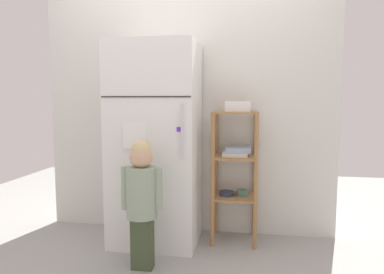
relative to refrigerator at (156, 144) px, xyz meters
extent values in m
plane|color=#999993|center=(0.22, -0.02, -0.85)|extent=(6.00, 6.00, 0.00)
cube|color=silver|center=(0.22, 0.31, 0.25)|extent=(2.67, 0.03, 2.19)
cube|color=white|center=(0.00, 0.00, 0.00)|extent=(0.72, 0.57, 1.69)
cube|color=black|center=(0.00, -0.29, 0.40)|extent=(0.70, 0.01, 0.01)
cylinder|color=silver|center=(0.29, -0.31, 0.14)|extent=(0.02, 0.02, 0.42)
cube|color=white|center=(-0.09, -0.29, 0.10)|extent=(0.18, 0.01, 0.20)
cube|color=blue|center=(-0.05, -0.29, -0.17)|extent=(0.04, 0.02, 0.03)
cube|color=orange|center=(0.00, -0.29, 0.04)|extent=(0.03, 0.01, 0.03)
cube|color=#0DA3E4|center=(-0.01, -0.29, -0.06)|extent=(0.04, 0.02, 0.04)
cube|color=#602AD4|center=(0.26, -0.29, 0.15)|extent=(0.03, 0.01, 0.03)
cube|color=#3E4B30|center=(0.03, -0.51, -0.66)|extent=(0.15, 0.10, 0.38)
cylinder|color=gray|center=(0.03, -0.51, -0.28)|extent=(0.22, 0.22, 0.37)
sphere|color=gray|center=(0.03, -0.44, -0.11)|extent=(0.10, 0.10, 0.10)
sphere|color=tan|center=(0.03, -0.51, -0.02)|extent=(0.16, 0.16, 0.16)
sphere|color=tan|center=(0.03, -0.51, 0.02)|extent=(0.14, 0.14, 0.14)
cylinder|color=gray|center=(-0.09, -0.51, -0.25)|extent=(0.06, 0.06, 0.31)
cylinder|color=gray|center=(0.15, -0.51, -0.25)|extent=(0.06, 0.06, 0.31)
cylinder|color=#9E7247|center=(0.49, -0.04, -0.28)|extent=(0.04, 0.04, 1.13)
cylinder|color=#9E7247|center=(0.84, -0.04, -0.28)|extent=(0.04, 0.04, 1.13)
cylinder|color=#9E7247|center=(0.49, 0.27, -0.28)|extent=(0.04, 0.04, 1.13)
cylinder|color=#9E7247|center=(0.84, 0.27, -0.28)|extent=(0.04, 0.04, 1.13)
cube|color=#9E7247|center=(0.66, 0.11, 0.27)|extent=(0.37, 0.33, 0.02)
cube|color=#9E7247|center=(0.66, 0.11, -0.11)|extent=(0.37, 0.33, 0.02)
cube|color=#9E7247|center=(0.66, 0.11, -0.46)|extent=(0.37, 0.33, 0.02)
cube|color=white|center=(0.66, 0.11, -0.08)|extent=(0.22, 0.20, 0.03)
cube|color=#99B2C6|center=(0.69, 0.13, -0.05)|extent=(0.21, 0.19, 0.04)
cylinder|color=#2D384C|center=(0.60, 0.11, -0.43)|extent=(0.12, 0.12, 0.04)
cylinder|color=#4C7266|center=(0.73, 0.11, -0.42)|extent=(0.09, 0.09, 0.06)
cube|color=white|center=(0.69, 0.09, 0.28)|extent=(0.21, 0.17, 0.01)
cube|color=white|center=(0.69, 0.01, 0.32)|extent=(0.21, 0.01, 0.09)
cube|color=white|center=(0.69, 0.18, 0.32)|extent=(0.21, 0.01, 0.09)
cube|color=white|center=(0.59, 0.09, 0.32)|extent=(0.01, 0.17, 0.09)
cube|color=white|center=(0.79, 0.09, 0.32)|extent=(0.01, 0.17, 0.09)
sphere|color=red|center=(0.72, 0.07, 0.32)|extent=(0.07, 0.07, 0.07)
sphere|color=#BA3116|center=(0.68, 0.12, 0.32)|extent=(0.07, 0.07, 0.07)
sphere|color=red|center=(0.66, 0.08, 0.32)|extent=(0.06, 0.06, 0.06)
sphere|color=orange|center=(0.71, 0.10, 0.32)|extent=(0.08, 0.08, 0.08)
camera|label=1|loc=(0.78, -2.86, 0.37)|focal=32.85mm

